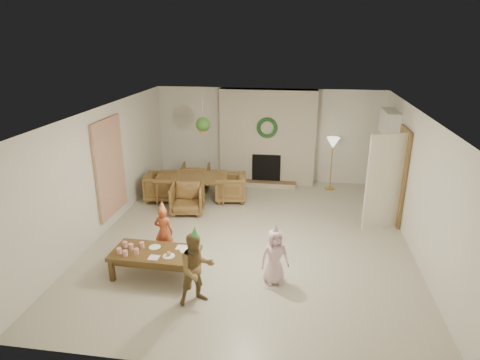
% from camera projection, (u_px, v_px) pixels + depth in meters
% --- Properties ---
extents(floor, '(7.00, 7.00, 0.00)m').
position_uv_depth(floor, '(252.00, 237.00, 8.23)').
color(floor, '#B7B29E').
rests_on(floor, ground).
extents(ceiling, '(7.00, 7.00, 0.00)m').
position_uv_depth(ceiling, '(253.00, 112.00, 7.39)').
color(ceiling, white).
rests_on(ceiling, wall_back).
extents(wall_back, '(7.00, 0.00, 7.00)m').
position_uv_depth(wall_back, '(268.00, 135.00, 11.07)').
color(wall_back, silver).
rests_on(wall_back, floor).
extents(wall_front, '(7.00, 0.00, 7.00)m').
position_uv_depth(wall_front, '(214.00, 281.00, 4.55)').
color(wall_front, silver).
rests_on(wall_front, floor).
extents(wall_left, '(0.00, 7.00, 7.00)m').
position_uv_depth(wall_left, '(103.00, 170.00, 8.23)').
color(wall_left, silver).
rests_on(wall_left, floor).
extents(wall_right, '(0.00, 7.00, 7.00)m').
position_uv_depth(wall_right, '(419.00, 186.00, 7.39)').
color(wall_right, silver).
rests_on(wall_right, floor).
extents(fireplace_mass, '(2.50, 0.40, 2.50)m').
position_uv_depth(fireplace_mass, '(268.00, 137.00, 10.89)').
color(fireplace_mass, '#532216').
rests_on(fireplace_mass, floor).
extents(fireplace_hearth, '(1.60, 0.30, 0.12)m').
position_uv_depth(fireplace_hearth, '(265.00, 184.00, 10.96)').
color(fireplace_hearth, brown).
rests_on(fireplace_hearth, floor).
extents(fireplace_firebox, '(0.75, 0.12, 0.75)m').
position_uv_depth(fireplace_firebox, '(266.00, 168.00, 10.99)').
color(fireplace_firebox, black).
rests_on(fireplace_firebox, floor).
extents(fireplace_wreath, '(0.54, 0.10, 0.54)m').
position_uv_depth(fireplace_wreath, '(267.00, 128.00, 10.57)').
color(fireplace_wreath, '#18411D').
rests_on(fireplace_wreath, fireplace_mass).
extents(floor_lamp_base, '(0.26, 0.26, 0.03)m').
position_uv_depth(floor_lamp_base, '(330.00, 188.00, 10.78)').
color(floor_lamp_base, gold).
rests_on(floor_lamp_base, floor).
extents(floor_lamp_post, '(0.03, 0.03, 1.23)m').
position_uv_depth(floor_lamp_post, '(331.00, 165.00, 10.58)').
color(floor_lamp_post, gold).
rests_on(floor_lamp_post, floor).
extents(floor_lamp_shade, '(0.33, 0.33, 0.27)m').
position_uv_depth(floor_lamp_shade, '(333.00, 143.00, 10.38)').
color(floor_lamp_shade, beige).
rests_on(floor_lamp_shade, floor_lamp_post).
extents(bookshelf_carcass, '(0.30, 1.00, 2.20)m').
position_uv_depth(bookshelf_carcass, '(385.00, 158.00, 9.61)').
color(bookshelf_carcass, white).
rests_on(bookshelf_carcass, floor).
extents(bookshelf_shelf_a, '(0.30, 0.92, 0.03)m').
position_uv_depth(bookshelf_shelf_a, '(381.00, 184.00, 9.83)').
color(bookshelf_shelf_a, white).
rests_on(bookshelf_shelf_a, bookshelf_carcass).
extents(bookshelf_shelf_b, '(0.30, 0.92, 0.03)m').
position_uv_depth(bookshelf_shelf_b, '(383.00, 168.00, 9.69)').
color(bookshelf_shelf_b, white).
rests_on(bookshelf_shelf_b, bookshelf_carcass).
extents(bookshelf_shelf_c, '(0.30, 0.92, 0.03)m').
position_uv_depth(bookshelf_shelf_c, '(385.00, 152.00, 9.56)').
color(bookshelf_shelf_c, white).
rests_on(bookshelf_shelf_c, bookshelf_carcass).
extents(bookshelf_shelf_d, '(0.30, 0.92, 0.03)m').
position_uv_depth(bookshelf_shelf_d, '(387.00, 135.00, 9.43)').
color(bookshelf_shelf_d, white).
rests_on(bookshelf_shelf_d, bookshelf_carcass).
extents(books_row_lower, '(0.20, 0.40, 0.24)m').
position_uv_depth(books_row_lower, '(382.00, 180.00, 9.64)').
color(books_row_lower, '#9E331D').
rests_on(books_row_lower, bookshelf_shelf_a).
extents(books_row_mid, '(0.20, 0.44, 0.24)m').
position_uv_depth(books_row_mid, '(383.00, 162.00, 9.70)').
color(books_row_mid, navy).
rests_on(books_row_mid, bookshelf_shelf_b).
extents(books_row_upper, '(0.20, 0.36, 0.22)m').
position_uv_depth(books_row_upper, '(386.00, 147.00, 9.42)').
color(books_row_upper, '#A57023').
rests_on(books_row_upper, bookshelf_shelf_c).
extents(door_frame, '(0.05, 0.86, 2.04)m').
position_uv_depth(door_frame, '(400.00, 176.00, 8.59)').
color(door_frame, brown).
rests_on(door_frame, floor).
extents(door_leaf, '(0.77, 0.32, 2.00)m').
position_uv_depth(door_leaf, '(385.00, 183.00, 8.30)').
color(door_leaf, beige).
rests_on(door_leaf, floor).
extents(curtain_panel, '(0.06, 1.20, 2.00)m').
position_uv_depth(curtain_panel, '(110.00, 168.00, 8.41)').
color(curtain_panel, beige).
rests_on(curtain_panel, wall_left).
extents(dining_table, '(1.81, 1.16, 0.60)m').
position_uv_depth(dining_table, '(192.00, 188.00, 9.97)').
color(dining_table, brown).
rests_on(dining_table, floor).
extents(dining_chair_near, '(0.79, 0.81, 0.66)m').
position_uv_depth(dining_chair_near, '(187.00, 199.00, 9.26)').
color(dining_chair_near, brown).
rests_on(dining_chair_near, floor).
extents(dining_chair_far, '(0.79, 0.81, 0.66)m').
position_uv_depth(dining_chair_far, '(196.00, 177.00, 10.67)').
color(dining_chair_far, brown).
rests_on(dining_chair_far, floor).
extents(dining_chair_left, '(0.81, 0.79, 0.66)m').
position_uv_depth(dining_chair_left, '(161.00, 187.00, 9.98)').
color(dining_chair_left, brown).
rests_on(dining_chair_left, floor).
extents(dining_chair_right, '(0.81, 0.79, 0.66)m').
position_uv_depth(dining_chair_right, '(231.00, 187.00, 9.94)').
color(dining_chair_right, brown).
rests_on(dining_chair_right, floor).
extents(hanging_plant_cord, '(0.01, 0.01, 0.70)m').
position_uv_depth(hanging_plant_cord, '(203.00, 114.00, 9.09)').
color(hanging_plant_cord, tan).
rests_on(hanging_plant_cord, ceiling).
extents(hanging_plant_pot, '(0.16, 0.16, 0.12)m').
position_uv_depth(hanging_plant_pot, '(203.00, 130.00, 9.21)').
color(hanging_plant_pot, '#9D5C32').
rests_on(hanging_plant_pot, hanging_plant_cord).
extents(hanging_plant_foliage, '(0.32, 0.32, 0.32)m').
position_uv_depth(hanging_plant_foliage, '(203.00, 125.00, 9.17)').
color(hanging_plant_foliage, '#224416').
rests_on(hanging_plant_foliage, hanging_plant_pot).
extents(coffee_table_top, '(1.44, 0.75, 0.07)m').
position_uv_depth(coffee_table_top, '(155.00, 253.00, 6.81)').
color(coffee_table_top, brown).
rests_on(coffee_table_top, floor).
extents(coffee_table_apron, '(1.33, 0.64, 0.09)m').
position_uv_depth(coffee_table_apron, '(156.00, 257.00, 6.84)').
color(coffee_table_apron, brown).
rests_on(coffee_table_apron, floor).
extents(coffee_leg_fl, '(0.08, 0.08, 0.37)m').
position_uv_depth(coffee_leg_fl, '(112.00, 270.00, 6.72)').
color(coffee_leg_fl, brown).
rests_on(coffee_leg_fl, floor).
extents(coffee_leg_fr, '(0.08, 0.08, 0.37)m').
position_uv_depth(coffee_leg_fr, '(188.00, 278.00, 6.51)').
color(coffee_leg_fr, brown).
rests_on(coffee_leg_fr, floor).
extents(coffee_leg_bl, '(0.08, 0.08, 0.37)m').
position_uv_depth(coffee_leg_bl, '(127.00, 253.00, 7.26)').
color(coffee_leg_bl, brown).
rests_on(coffee_leg_bl, floor).
extents(coffee_leg_br, '(0.08, 0.08, 0.37)m').
position_uv_depth(coffee_leg_br, '(198.00, 259.00, 7.05)').
color(coffee_leg_br, brown).
rests_on(coffee_leg_br, floor).
extents(cup_a, '(0.08, 0.08, 0.10)m').
position_uv_depth(cup_a, '(119.00, 251.00, 6.72)').
color(cup_a, white).
rests_on(cup_a, coffee_table_top).
extents(cup_b, '(0.08, 0.08, 0.10)m').
position_uv_depth(cup_b, '(125.00, 244.00, 6.92)').
color(cup_b, white).
rests_on(cup_b, coffee_table_top).
extents(cup_c, '(0.08, 0.08, 0.10)m').
position_uv_depth(cup_c, '(125.00, 253.00, 6.65)').
color(cup_c, white).
rests_on(cup_c, coffee_table_top).
extents(cup_d, '(0.08, 0.08, 0.10)m').
position_uv_depth(cup_d, '(131.00, 247.00, 6.85)').
color(cup_d, white).
rests_on(cup_d, coffee_table_top).
extents(cup_e, '(0.08, 0.08, 0.10)m').
position_uv_depth(cup_e, '(137.00, 251.00, 6.70)').
color(cup_e, white).
rests_on(cup_e, coffee_table_top).
extents(cup_f, '(0.08, 0.08, 0.10)m').
position_uv_depth(cup_f, '(142.00, 245.00, 6.91)').
color(cup_f, white).
rests_on(cup_f, coffee_table_top).
extents(plate_a, '(0.20, 0.20, 0.01)m').
position_uv_depth(plate_a, '(155.00, 247.00, 6.93)').
color(plate_a, white).
rests_on(plate_a, coffee_table_top).
extents(plate_b, '(0.20, 0.20, 0.01)m').
position_uv_depth(plate_b, '(169.00, 256.00, 6.65)').
color(plate_b, white).
rests_on(plate_b, coffee_table_top).
extents(plate_c, '(0.20, 0.20, 0.01)m').
position_uv_depth(plate_c, '(186.00, 250.00, 6.82)').
color(plate_c, white).
rests_on(plate_c, coffee_table_top).
extents(food_scoop, '(0.08, 0.08, 0.08)m').
position_uv_depth(food_scoop, '(169.00, 254.00, 6.64)').
color(food_scoop, tan).
rests_on(food_scoop, plate_b).
extents(napkin_left, '(0.17, 0.17, 0.01)m').
position_uv_depth(napkin_left, '(154.00, 258.00, 6.61)').
color(napkin_left, '#FFBBD6').
rests_on(napkin_left, coffee_table_top).
extents(napkin_right, '(0.17, 0.17, 0.01)m').
position_uv_depth(napkin_right, '(181.00, 247.00, 6.92)').
color(napkin_right, '#FFBBD6').
rests_on(napkin_right, coffee_table_top).
extents(child_red, '(0.35, 0.23, 0.95)m').
position_uv_depth(child_red, '(164.00, 232.00, 7.40)').
color(child_red, '#BC4C28').
rests_on(child_red, floor).
extents(party_hat_red, '(0.17, 0.17, 0.18)m').
position_uv_depth(party_hat_red, '(162.00, 205.00, 7.23)').
color(party_hat_red, '#DCC249').
rests_on(party_hat_red, child_red).
extents(child_plaid, '(0.69, 0.66, 1.13)m').
position_uv_depth(child_plaid, '(196.00, 269.00, 6.06)').
color(child_plaid, brown).
rests_on(child_plaid, floor).
extents(party_hat_plaid, '(0.16, 0.16, 0.19)m').
position_uv_depth(party_hat_plaid, '(195.00, 232.00, 5.85)').
color(party_hat_plaid, '#4CB252').
rests_on(party_hat_plaid, child_plaid).
extents(child_pink, '(0.52, 0.42, 0.93)m').
position_uv_depth(child_pink, '(275.00, 257.00, 6.59)').
color(child_pink, silver).
rests_on(child_pink, floor).
extents(party_hat_pink, '(0.14, 0.14, 0.17)m').
position_uv_depth(party_hat_pink, '(276.00, 228.00, 6.42)').
color(party_hat_pink, '#AAABB0').
rests_on(party_hat_pink, child_pink).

